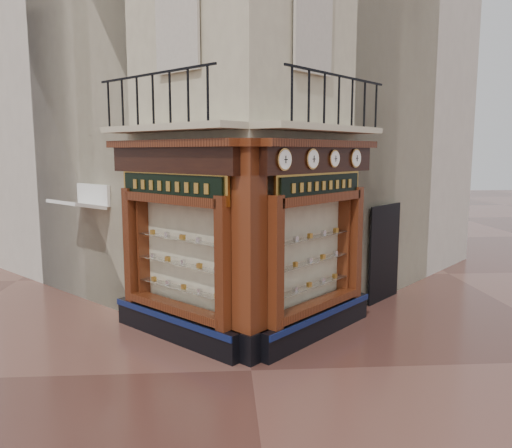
{
  "coord_description": "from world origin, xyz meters",
  "views": [
    {
      "loc": [
        -0.46,
        -8.17,
        3.74
      ],
      "look_at": [
        0.21,
        2.0,
        2.28
      ],
      "focal_mm": 35.0,
      "sensor_mm": 36.0,
      "label": 1
    }
  ],
  "objects": [
    {
      "name": "signboard_left",
      "position": [
        -1.46,
        1.51,
        3.1
      ],
      "size": [
        2.23,
        2.23,
        0.6
      ],
      "rotation": [
        0.0,
        0.0,
        2.36
      ],
      "color": "#C18E39",
      "rests_on": "ground"
    },
    {
      "name": "main_building",
      "position": [
        0.0,
        6.16,
        6.0
      ],
      "size": [
        11.31,
        11.31,
        12.0
      ],
      "primitive_type": "cube",
      "rotation": [
        0.0,
        0.0,
        0.79
      ],
      "color": "beige",
      "rests_on": "ground"
    },
    {
      "name": "balcony",
      "position": [
        0.0,
        1.49,
        4.22
      ],
      "size": [
        5.94,
        2.97,
        1.03
      ],
      "color": "beige",
      "rests_on": "ground"
    },
    {
      "name": "clock_b",
      "position": [
        1.21,
        1.11,
        3.62
      ],
      "size": [
        0.31,
        0.31,
        0.39
      ],
      "rotation": [
        0.0,
        0.0,
        0.79
      ],
      "color": "#BD863F",
      "rests_on": "ground"
    },
    {
      "name": "clock_d",
      "position": [
        2.33,
        2.22,
        3.62
      ],
      "size": [
        0.31,
        0.31,
        0.39
      ],
      "rotation": [
        0.0,
        0.0,
        0.79
      ],
      "color": "#BD863F",
      "rests_on": "ground"
    },
    {
      "name": "clock_a",
      "position": [
        0.61,
        0.5,
        3.62
      ],
      "size": [
        0.31,
        0.31,
        0.39
      ],
      "rotation": [
        0.0,
        0.0,
        0.79
      ],
      "color": "#BD863F",
      "rests_on": "ground"
    },
    {
      "name": "neighbour_right",
      "position": [
        2.47,
        8.63,
        5.5
      ],
      "size": [
        11.31,
        11.31,
        11.0
      ],
      "primitive_type": "cube",
      "rotation": [
        0.0,
        0.0,
        0.79
      ],
      "color": "beige",
      "rests_on": "ground"
    },
    {
      "name": "shopfront_right",
      "position": [
        1.41,
        1.57,
        1.98
      ],
      "size": [
        2.86,
        2.86,
        3.98
      ],
      "rotation": [
        0.0,
        0.0,
        0.79
      ],
      "color": "black",
      "rests_on": "ground"
    },
    {
      "name": "signboard_right",
      "position": [
        1.46,
        1.51,
        3.1
      ],
      "size": [
        2.05,
        2.05,
        0.55
      ],
      "rotation": [
        0.0,
        0.0,
        0.79
      ],
      "color": "#C18E39",
      "rests_on": "ground"
    },
    {
      "name": "shopfront_left",
      "position": [
        -1.41,
        1.57,
        1.98
      ],
      "size": [
        2.86,
        2.86,
        3.98
      ],
      "rotation": [
        0.0,
        0.0,
        2.36
      ],
      "color": "black",
      "rests_on": "ground"
    },
    {
      "name": "corner_pilaster",
      "position": [
        0.0,
        0.5,
        1.95
      ],
      "size": [
        0.85,
        0.85,
        3.98
      ],
      "rotation": [
        0.0,
        0.0,
        0.79
      ],
      "color": "black",
      "rests_on": "ground"
    },
    {
      "name": "clock_c",
      "position": [
        1.74,
        1.64,
        3.62
      ],
      "size": [
        0.28,
        0.28,
        0.35
      ],
      "rotation": [
        0.0,
        0.0,
        0.79
      ],
      "color": "#BD863F",
      "rests_on": "ground"
    },
    {
      "name": "ground",
      "position": [
        0.0,
        0.0,
        0.0
      ],
      "size": [
        80.0,
        80.0,
        0.0
      ],
      "primitive_type": "plane",
      "color": "#4F2C25",
      "rests_on": "ground"
    },
    {
      "name": "awning",
      "position": [
        -3.89,
        3.68,
        0.0
      ],
      "size": [
        1.51,
        1.51,
        0.23
      ],
      "primitive_type": null,
      "rotation": [
        0.19,
        0.0,
        2.36
      ],
      "color": "white",
      "rests_on": "ground"
    },
    {
      "name": "neighbour_left",
      "position": [
        -2.47,
        8.63,
        5.5
      ],
      "size": [
        11.31,
        11.31,
        11.0
      ],
      "primitive_type": "cube",
      "rotation": [
        0.0,
        0.0,
        0.79
      ],
      "color": "beige",
      "rests_on": "ground"
    }
  ]
}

